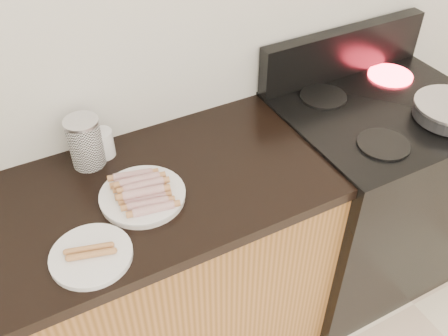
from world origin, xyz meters
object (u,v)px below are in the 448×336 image
main_plate (143,197)px  canister (85,142)px  stove (365,195)px  side_plate (91,256)px  mug (102,143)px

main_plate → canister: bearing=111.1°
main_plate → stove: bearing=1.0°
main_plate → side_plate: bearing=-144.2°
main_plate → canister: 0.27m
side_plate → mug: bearing=67.7°
stove → mug: size_ratio=9.56×
main_plate → canister: size_ratio=1.50×
stove → canister: bearing=168.2°
side_plate → mug: 0.44m
side_plate → canister: 0.41m
side_plate → canister: bearing=74.0°
canister → mug: 0.07m
stove → mug: bearing=166.5°
stove → main_plate: size_ratio=3.53×
stove → main_plate: bearing=-179.0°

